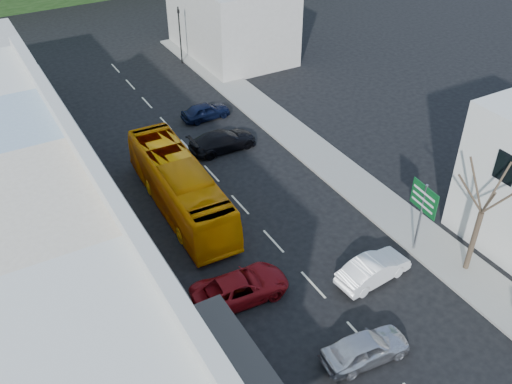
% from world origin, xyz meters
% --- Properties ---
extents(ground, '(120.00, 120.00, 0.00)m').
position_xyz_m(ground, '(0.00, 0.00, 0.00)').
color(ground, black).
rests_on(ground, ground).
extents(sidewalk_left, '(3.00, 52.00, 0.15)m').
position_xyz_m(sidewalk_left, '(-7.50, 10.00, 0.07)').
color(sidewalk_left, gray).
rests_on(sidewalk_left, ground).
extents(sidewalk_right, '(3.00, 52.00, 0.15)m').
position_xyz_m(sidewalk_right, '(7.50, 10.00, 0.07)').
color(sidewalk_right, gray).
rests_on(sidewalk_right, ground).
extents(shopfront_row, '(8.25, 30.00, 8.00)m').
position_xyz_m(shopfront_row, '(-12.49, 5.00, 4.00)').
color(shopfront_row, silver).
rests_on(shopfront_row, ground).
extents(distant_block_right, '(8.00, 12.00, 7.00)m').
position_xyz_m(distant_block_right, '(11.00, 30.00, 3.50)').
color(distant_block_right, '#B7B2A8').
rests_on(distant_block_right, ground).
extents(bus, '(2.91, 11.68, 3.10)m').
position_xyz_m(bus, '(-3.25, 9.51, 1.55)').
color(bus, orange).
rests_on(bus, ground).
extents(car_silver, '(4.55, 2.21, 1.40)m').
position_xyz_m(car_silver, '(-0.64, -4.99, 0.70)').
color(car_silver, silver).
rests_on(car_silver, ground).
extents(car_white, '(4.56, 2.22, 1.40)m').
position_xyz_m(car_white, '(2.92, -1.18, 0.70)').
color(car_white, white).
rests_on(car_white, ground).
extents(car_red, '(4.69, 2.14, 1.40)m').
position_xyz_m(car_red, '(-3.69, 1.11, 0.70)').
color(car_red, maroon).
rests_on(car_red, ground).
extents(car_black_near, '(4.52, 1.89, 1.40)m').
position_xyz_m(car_black_near, '(2.07, 14.40, 0.70)').
color(car_black_near, black).
rests_on(car_black_near, ground).
extents(car_navy_mid, '(4.42, 1.86, 1.40)m').
position_xyz_m(car_navy_mid, '(3.02, 19.15, 0.70)').
color(car_navy_mid, black).
rests_on(car_navy_mid, ground).
extents(pedestrian_left, '(0.41, 0.61, 1.70)m').
position_xyz_m(pedestrian_left, '(-7.68, 3.59, 1.00)').
color(pedestrian_left, black).
rests_on(pedestrian_left, sidewalk_left).
extents(direction_sign, '(0.56, 2.03, 4.44)m').
position_xyz_m(direction_sign, '(6.40, -0.52, 2.22)').
color(direction_sign, '#0D5121').
rests_on(direction_sign, ground).
extents(street_tree, '(2.88, 2.88, 7.67)m').
position_xyz_m(street_tree, '(7.73, -3.08, 3.84)').
color(street_tree, '#382C21').
rests_on(street_tree, ground).
extents(traffic_signal, '(1.04, 1.31, 5.25)m').
position_xyz_m(traffic_signal, '(5.80, 30.07, 2.63)').
color(traffic_signal, black).
rests_on(traffic_signal, ground).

